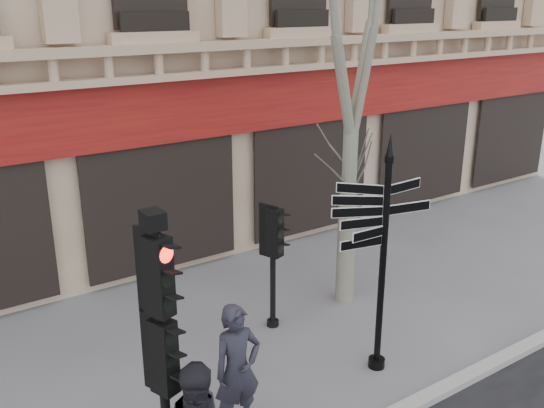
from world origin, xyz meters
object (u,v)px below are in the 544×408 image
(fingerpost, at_px, (386,216))
(traffic_signal_secondary, at_px, (273,245))
(traffic_signal_main, at_px, (160,326))
(pedestrian_a, at_px, (237,369))

(fingerpost, xyz_separation_m, traffic_signal_secondary, (-0.66, 2.06, -1.02))
(fingerpost, xyz_separation_m, traffic_signal_main, (-3.96, -0.54, -0.32))
(traffic_signal_secondary, relative_size, pedestrian_a, 1.21)
(fingerpost, relative_size, traffic_signal_secondary, 1.70)
(fingerpost, distance_m, traffic_signal_secondary, 2.39)
(traffic_signal_main, bearing_deg, pedestrian_a, 3.25)
(traffic_signal_secondary, distance_m, pedestrian_a, 2.94)
(traffic_signal_secondary, height_order, pedestrian_a, traffic_signal_secondary)
(fingerpost, xyz_separation_m, pedestrian_a, (-2.66, -0.00, -1.68))
(traffic_signal_main, height_order, traffic_signal_secondary, traffic_signal_main)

